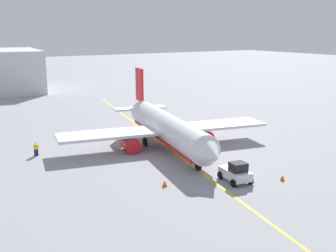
% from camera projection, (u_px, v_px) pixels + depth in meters
% --- Properties ---
extents(ground_plane, '(400.00, 400.00, 0.00)m').
position_uv_depth(ground_plane, '(168.00, 148.00, 55.74)').
color(ground_plane, '#939399').
extents(airplane, '(30.34, 29.02, 9.53)m').
position_uv_depth(airplane, '(167.00, 128.00, 55.62)').
color(airplane, white).
rests_on(airplane, ground).
extents(pushback_tug, '(3.85, 2.77, 2.20)m').
position_uv_depth(pushback_tug, '(236.00, 173.00, 43.08)').
color(pushback_tug, silver).
rests_on(pushback_tug, ground).
extents(refueling_worker, '(0.61, 0.52, 1.71)m').
position_uv_depth(refueling_worker, '(36.00, 149.00, 52.12)').
color(refueling_worker, navy).
rests_on(refueling_worker, ground).
extents(safety_cone_nose, '(0.54, 0.54, 0.60)m').
position_uv_depth(safety_cone_nose, '(282.00, 178.00, 43.59)').
color(safety_cone_nose, '#F2590F').
rests_on(safety_cone_nose, ground).
extents(safety_cone_wingtip, '(0.57, 0.57, 0.63)m').
position_uv_depth(safety_cone_wingtip, '(165.00, 184.00, 41.92)').
color(safety_cone_wingtip, '#F2590F').
rests_on(safety_cone_wingtip, ground).
extents(distant_hangar, '(27.48, 19.22, 10.45)m').
position_uv_depth(distant_hangar, '(5.00, 70.00, 107.79)').
color(distant_hangar, silver).
rests_on(distant_hangar, ground).
extents(taxi_line_marking, '(83.20, 17.40, 0.01)m').
position_uv_depth(taxi_line_marking, '(168.00, 148.00, 55.74)').
color(taxi_line_marking, yellow).
rests_on(taxi_line_marking, ground).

